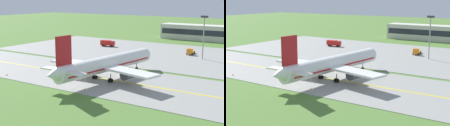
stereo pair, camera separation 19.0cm
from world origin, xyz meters
TOP-DOWN VIEW (x-y plane):
  - ground_plane at (0.00, 0.00)m, footprint 500.00×500.00m
  - taxiway_strip at (0.00, 0.00)m, footprint 240.00×28.00m
  - apron_pad at (10.00, 42.00)m, footprint 140.00×52.00m
  - taxiway_centreline at (0.00, 0.00)m, footprint 220.00×0.60m
  - airplane_lead at (6.62, -0.36)m, footprint 32.39×39.66m
  - service_truck_baggage at (10.79, 47.37)m, footprint 3.29×6.67m
  - service_truck_fuel at (-25.72, 46.96)m, footprint 6.25×3.06m
  - terminal_building at (5.62, 89.86)m, footprint 50.40×9.46m
  - apron_light_mast at (17.50, 41.03)m, footprint 2.40×0.50m
  - traffic_cone_near_edge at (13.83, 12.42)m, footprint 0.44×0.44m
  - traffic_cone_mid_edge at (8.11, -11.18)m, footprint 0.44×0.44m
  - traffic_cone_far_edge at (-18.13, -11.75)m, footprint 0.44×0.44m

SIDE VIEW (x-z plane):
  - ground_plane at x=0.00m, z-range 0.00..0.00m
  - taxiway_strip at x=0.00m, z-range 0.00..0.10m
  - apron_pad at x=10.00m, z-range 0.00..0.10m
  - taxiway_centreline at x=0.00m, z-range 0.10..0.11m
  - traffic_cone_near_edge at x=13.83m, z-range 0.00..0.60m
  - traffic_cone_mid_edge at x=8.11m, z-range 0.00..0.60m
  - traffic_cone_far_edge at x=-18.13m, z-range 0.00..0.60m
  - service_truck_baggage at x=10.79m, z-range -0.11..2.48m
  - service_truck_fuel at x=-25.72m, z-range 0.23..2.83m
  - terminal_building at x=5.62m, z-range -0.58..7.86m
  - airplane_lead at x=6.62m, z-range -2.22..10.48m
  - apron_light_mast at x=17.50m, z-range 1.98..16.68m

